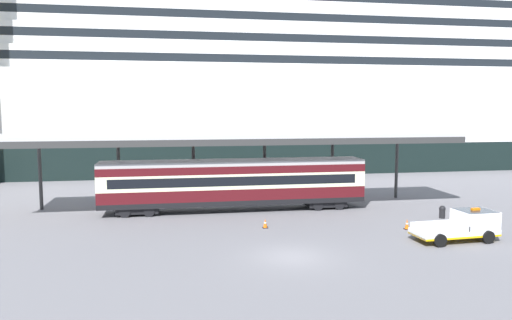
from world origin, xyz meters
TOP-DOWN VIEW (x-y plane):
  - ground_plane at (0.00, 0.00)m, footprint 400.00×400.00m
  - cruise_ship at (-15.71, 47.81)m, footprint 166.52×31.82m
  - platform_canopy at (-1.62, 13.15)m, footprint 37.13×6.09m
  - train_carriage at (-1.62, 12.70)m, footprint 21.05×2.81m
  - service_truck at (11.29, 1.50)m, footprint 5.31×2.50m
  - traffic_cone_near at (-0.22, 6.67)m, footprint 0.36×0.36m
  - traffic_cone_mid at (9.26, 4.67)m, footprint 0.36×0.36m
  - quay_bollard at (13.48, 7.37)m, footprint 0.48×0.48m

SIDE VIEW (x-z plane):
  - ground_plane at x=0.00m, z-range 0.00..0.00m
  - traffic_cone_near at x=-0.22m, z-range -0.01..0.65m
  - traffic_cone_mid at x=9.26m, z-range -0.01..0.70m
  - quay_bollard at x=13.48m, z-range 0.04..1.00m
  - service_truck at x=11.29m, z-range -0.02..2.00m
  - train_carriage at x=-1.62m, z-range 0.25..4.36m
  - platform_canopy at x=-1.62m, z-range 2.81..9.01m
  - cruise_ship at x=-15.71m, z-range -6.11..27.92m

